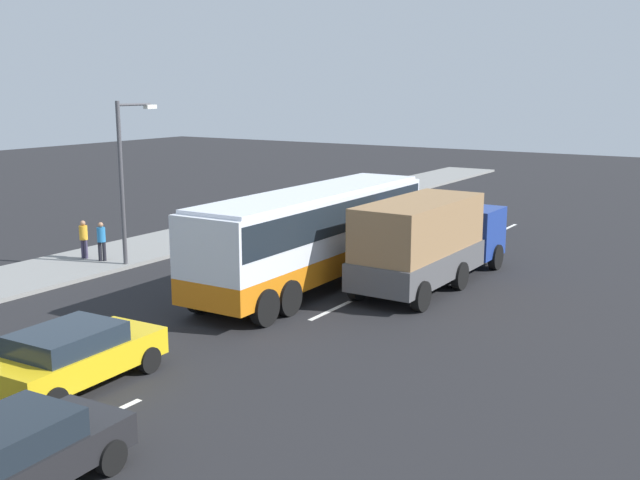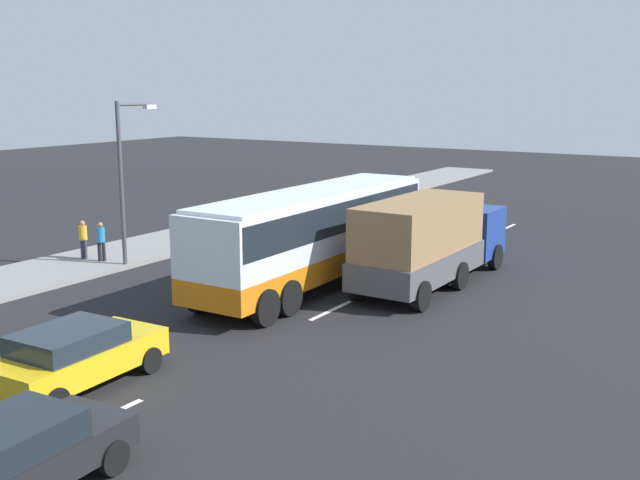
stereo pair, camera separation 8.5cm
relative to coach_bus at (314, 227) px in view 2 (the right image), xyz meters
name	(u,v)px [view 2 (the right image)]	position (x,y,z in m)	size (l,w,h in m)	color
ground_plane	(281,296)	(-1.76, 0.18, -2.07)	(120.00, 120.00, 0.00)	black
sidewalk_curb	(94,261)	(-1.76, 9.21, -1.99)	(80.00, 4.00, 0.15)	gray
lane_centreline	(330,311)	(-2.35, -2.08, -2.06)	(38.23, 0.16, 0.01)	white
coach_bus	(314,227)	(0.00, 0.00, 0.00)	(11.65, 2.86, 3.33)	orange
cargo_truck	(430,239)	(2.15, -3.35, -0.42)	(8.30, 2.60, 3.10)	navy
car_blue_saloon	(453,216)	(11.85, -0.19, -1.30)	(4.67, 2.20, 1.45)	#194799
car_yellow_taxi	(75,355)	(-10.53, -0.28, -1.30)	(4.23, 2.09, 1.44)	gold
car_black_sedan	(11,459)	(-14.38, -3.31, -1.31)	(4.24, 2.02, 1.42)	black
pedestrian_near_curb	(83,237)	(-1.90, 9.58, -1.06)	(0.32, 0.32, 1.51)	#38334C
pedestrian_at_crossing	(101,239)	(-1.82, 8.65, -1.05)	(0.32, 0.32, 1.53)	black
street_lamp	(125,169)	(-1.47, 7.50, 1.68)	(1.97, 0.24, 6.13)	#47474C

